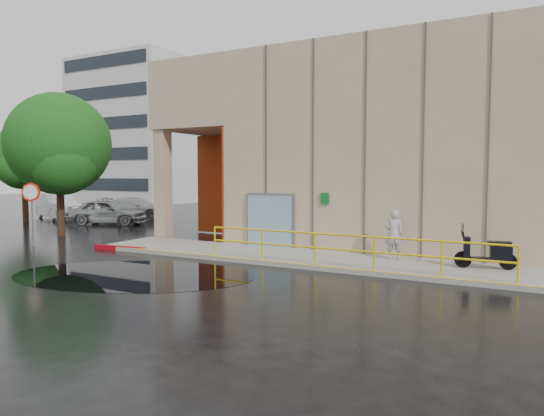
{
  "coord_description": "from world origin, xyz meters",
  "views": [
    {
      "loc": [
        9.19,
        -10.79,
        3.0
      ],
      "look_at": [
        1.85,
        3.0,
        1.91
      ],
      "focal_mm": 32.0,
      "sensor_mm": 36.0,
      "label": 1
    }
  ],
  "objects": [
    {
      "name": "car_c",
      "position": [
        -14.28,
        13.71,
        0.71
      ],
      "size": [
        5.28,
        3.32,
        1.42
      ],
      "primitive_type": "imported",
      "rotation": [
        0.0,
        0.0,
        1.86
      ],
      "color": "silver",
      "rests_on": "ground"
    },
    {
      "name": "tree_far",
      "position": [
        -18.59,
        8.56,
        3.89
      ],
      "size": [
        3.92,
        3.92,
        6.01
      ],
      "rotation": [
        0.0,
        0.0,
        -0.32
      ],
      "color": "black",
      "rests_on": "ground"
    },
    {
      "name": "tree_near",
      "position": [
        -10.85,
        5.1,
        4.27
      ],
      "size": [
        4.91,
        4.91,
        6.92
      ],
      "rotation": [
        0.0,
        0.0,
        0.14
      ],
      "color": "black",
      "rests_on": "ground"
    },
    {
      "name": "building",
      "position": [
        5.1,
        10.98,
        4.21
      ],
      "size": [
        20.0,
        10.17,
        8.0
      ],
      "color": "tan",
      "rests_on": "ground"
    },
    {
      "name": "person",
      "position": [
        5.22,
        5.37,
        0.99
      ],
      "size": [
        0.7,
        0.57,
        1.67
      ],
      "primitive_type": "imported",
      "rotation": [
        0.0,
        0.0,
        3.46
      ],
      "color": "#A2A2A6",
      "rests_on": "sidewalk"
    },
    {
      "name": "ground",
      "position": [
        0.0,
        0.0,
        0.0
      ],
      "size": [
        120.0,
        120.0,
        0.0
      ],
      "primitive_type": "plane",
      "color": "black",
      "rests_on": "ground"
    },
    {
      "name": "stop_sign",
      "position": [
        -9.0,
        2.18,
        1.93
      ],
      "size": [
        0.72,
        0.42,
        2.66
      ],
      "rotation": [
        0.0,
        0.0,
        0.1
      ],
      "color": "slate",
      "rests_on": "ground"
    },
    {
      "name": "guardrail",
      "position": [
        4.25,
        3.15,
        0.68
      ],
      "size": [
        9.56,
        0.06,
        1.03
      ],
      "color": "yellow",
      "rests_on": "sidewalk"
    },
    {
      "name": "car_b",
      "position": [
        -18.82,
        11.17,
        0.83
      ],
      "size": [
        5.32,
        3.49,
        1.66
      ],
      "primitive_type": "imported",
      "rotation": [
        0.0,
        0.0,
        1.19
      ],
      "color": "silver",
      "rests_on": "ground"
    },
    {
      "name": "scooter",
      "position": [
        8.1,
        5.01,
        0.93
      ],
      "size": [
        1.79,
        0.88,
        1.36
      ],
      "rotation": [
        0.0,
        0.0,
        0.19
      ],
      "color": "black",
      "rests_on": "sidewalk"
    },
    {
      "name": "car_a",
      "position": [
        -13.0,
        10.06,
        0.77
      ],
      "size": [
        4.85,
        3.25,
        1.54
      ],
      "primitive_type": "imported",
      "rotation": [
        0.0,
        0.0,
        1.92
      ],
      "color": "#A9ACB0",
      "rests_on": "ground"
    },
    {
      "name": "distant_building",
      "position": [
        -28.0,
        27.98,
        7.5
      ],
      "size": [
        12.0,
        8.08,
        15.0
      ],
      "color": "#BBBBB6",
      "rests_on": "ground"
    },
    {
      "name": "sidewalk",
      "position": [
        4.0,
        4.5,
        0.07
      ],
      "size": [
        20.0,
        3.0,
        0.15
      ],
      "primitive_type": "cube",
      "color": "gray",
      "rests_on": "ground"
    },
    {
      "name": "red_curb",
      "position": [
        -5.0,
        3.1,
        0.09
      ],
      "size": [
        2.41,
        0.37,
        0.18
      ],
      "primitive_type": "cube",
      "rotation": [
        0.0,
        0.0,
        0.08
      ],
      "color": "#9D060E",
      "rests_on": "ground"
    },
    {
      "name": "puddle",
      "position": [
        -1.18,
        -0.11,
        0.0
      ],
      "size": [
        8.44,
        6.68,
        0.01
      ],
      "primitive_type": "cube",
      "rotation": [
        0.0,
        0.0,
        0.33
      ],
      "color": "black",
      "rests_on": "ground"
    }
  ]
}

